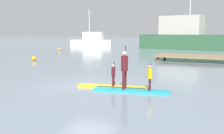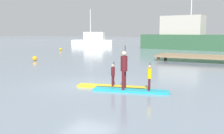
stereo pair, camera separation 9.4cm
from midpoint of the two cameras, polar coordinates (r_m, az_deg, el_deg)
ground_plane at (r=13.29m, az=-5.10°, el=-3.80°), size 240.00×240.00×0.00m
paddleboard_near at (r=12.41m, az=0.39°, el=-4.35°), size 3.47×1.22×0.10m
paddler_child_solo at (r=12.31m, az=0.44°, el=-1.51°), size 0.21×0.37×1.13m
paddleboard_far at (r=11.71m, az=4.35°, el=-5.11°), size 3.43×1.29×0.10m
paddler_adult at (r=11.59m, az=2.87°, el=-0.07°), size 0.36×0.52×1.93m
paddler_child_front at (r=11.47m, az=8.39°, el=-2.01°), size 0.23×0.39×1.20m
fishing_boat_white_large at (r=41.21m, az=16.20°, el=6.32°), size 15.02×5.61×13.06m
motor_boat_small_navy at (r=50.49m, az=-4.02°, el=5.80°), size 8.23×4.14×6.90m
mooring_buoy_near at (r=37.87m, az=-11.09°, el=3.81°), size 0.37×0.37×0.37m
mooring_buoy_mid at (r=25.12m, az=-16.39°, el=1.83°), size 0.43×0.43×0.43m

